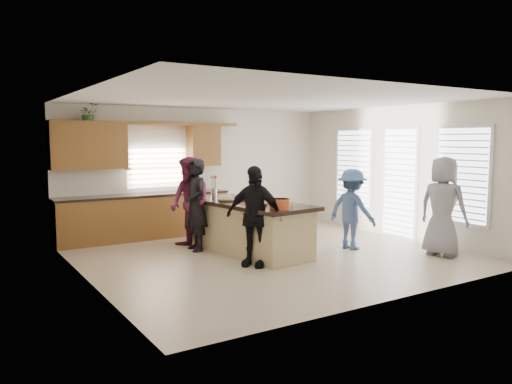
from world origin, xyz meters
TOP-DOWN VIEW (x-y plane):
  - floor at (0.00, 0.00)m, footprint 6.50×6.50m
  - room_shell at (0.00, 0.00)m, footprint 6.52×6.02m
  - back_cabinetry at (-1.47, 2.73)m, footprint 4.08×0.66m
  - right_wall_glazing at (3.22, -0.13)m, footprint 0.06×4.00m
  - island at (-0.24, 0.36)m, footprint 1.44×2.81m
  - platter_front at (-0.29, -0.02)m, footprint 0.42×0.42m
  - platter_mid at (-0.08, 0.72)m, footprint 0.45×0.45m
  - platter_back at (-0.53, 0.72)m, footprint 0.33×0.33m
  - salad_bowl at (-0.29, -0.70)m, footprint 0.36×0.36m
  - clear_cup at (0.07, -0.53)m, footprint 0.07×0.07m
  - plate_stack at (-0.33, 1.09)m, footprint 0.22×0.22m
  - flower_vase at (-0.32, 1.61)m, footprint 0.14×0.14m
  - potted_plant at (-2.48, 2.82)m, footprint 0.43×0.39m
  - woman_left_back at (-1.00, 1.05)m, footprint 0.46×0.66m
  - woman_left_mid at (-1.05, 1.19)m, footprint 0.81×0.96m
  - woman_left_front at (-0.68, -0.52)m, footprint 0.90×1.03m
  - woman_right_back at (1.58, -0.41)m, footprint 0.77×1.09m
  - woman_right_front at (2.58, -1.70)m, footprint 0.74×0.97m

SIDE VIEW (x-z plane):
  - floor at x=0.00m, z-range 0.00..0.00m
  - island at x=-0.24m, z-range -0.02..0.93m
  - woman_right_back at x=1.58m, z-range 0.00..1.54m
  - woman_left_front at x=-0.68m, z-range 0.00..1.67m
  - woman_left_back at x=-1.00m, z-range 0.00..1.74m
  - woman_left_mid at x=-1.05m, z-range 0.00..1.77m
  - woman_right_front at x=2.58m, z-range 0.00..1.79m
  - back_cabinetry at x=-1.47m, z-range -0.32..2.14m
  - plate_stack at x=-0.33m, z-range 0.95..1.00m
  - platter_back at x=-0.53m, z-range 0.91..1.04m
  - platter_front at x=-0.29m, z-range 0.89..1.06m
  - platter_mid at x=-0.08m, z-range 0.89..1.07m
  - clear_cup at x=0.07m, z-range 0.95..1.04m
  - salad_bowl at x=-0.29m, z-range 0.96..1.12m
  - flower_vase at x=-0.32m, z-range 0.96..1.37m
  - right_wall_glazing at x=3.22m, z-range 0.22..2.47m
  - room_shell at x=0.00m, z-range 0.50..3.31m
  - potted_plant at x=-2.48m, z-range 2.40..2.81m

